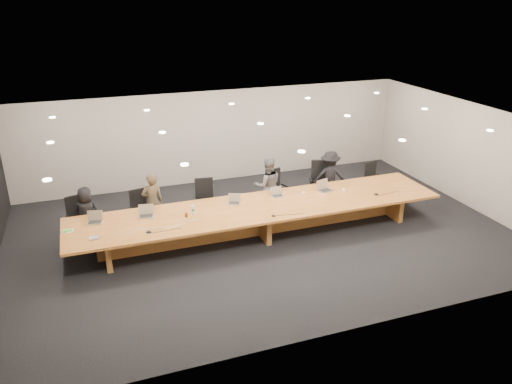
% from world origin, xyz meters
% --- Properties ---
extents(ground, '(12.00, 12.00, 0.00)m').
position_xyz_m(ground, '(0.00, 0.00, 0.00)').
color(ground, black).
rests_on(ground, ground).
extents(back_wall, '(12.00, 0.02, 2.80)m').
position_xyz_m(back_wall, '(0.00, 4.00, 1.40)').
color(back_wall, silver).
rests_on(back_wall, ground).
extents(conference_table, '(9.00, 1.80, 0.75)m').
position_xyz_m(conference_table, '(0.00, 0.00, 0.52)').
color(conference_table, '#995721').
rests_on(conference_table, ground).
extents(chair_far_left, '(0.66, 0.66, 1.05)m').
position_xyz_m(chair_far_left, '(-4.11, 1.30, 0.52)').
color(chair_far_left, black).
rests_on(chair_far_left, ground).
extents(chair_left, '(0.60, 0.60, 1.00)m').
position_xyz_m(chair_left, '(-2.65, 1.33, 0.50)').
color(chair_left, black).
rests_on(chair_left, ground).
extents(chair_mid_left, '(0.64, 0.64, 1.12)m').
position_xyz_m(chair_mid_left, '(-1.04, 1.22, 0.56)').
color(chair_mid_left, black).
rests_on(chair_mid_left, ground).
extents(chair_mid_right, '(0.71, 0.71, 1.13)m').
position_xyz_m(chair_mid_right, '(0.95, 1.22, 0.56)').
color(chair_mid_right, black).
rests_on(chair_mid_right, ground).
extents(chair_right, '(0.77, 0.77, 1.21)m').
position_xyz_m(chair_right, '(2.26, 1.27, 0.60)').
color(chair_right, black).
rests_on(chair_right, ground).
extents(chair_far_right, '(0.63, 0.63, 1.02)m').
position_xyz_m(chair_far_right, '(3.94, 1.19, 0.51)').
color(chair_far_right, black).
rests_on(chair_far_right, ground).
extents(person_a, '(0.73, 0.57, 1.33)m').
position_xyz_m(person_a, '(-3.93, 1.14, 0.66)').
color(person_a, black).
rests_on(person_a, ground).
extents(person_b, '(0.56, 0.41, 1.45)m').
position_xyz_m(person_b, '(-2.37, 1.21, 0.72)').
color(person_b, '#403423').
rests_on(person_b, ground).
extents(person_c, '(0.81, 0.67, 1.52)m').
position_xyz_m(person_c, '(0.64, 1.17, 0.76)').
color(person_c, '#504F52').
rests_on(person_c, ground).
extents(person_d, '(1.08, 0.83, 1.48)m').
position_xyz_m(person_d, '(2.52, 1.26, 0.74)').
color(person_d, black).
rests_on(person_d, ground).
extents(laptop_a, '(0.37, 0.30, 0.26)m').
position_xyz_m(laptop_a, '(-3.78, 0.37, 0.88)').
color(laptop_a, tan).
rests_on(laptop_a, conference_table).
extents(laptop_b, '(0.38, 0.31, 0.27)m').
position_xyz_m(laptop_b, '(-2.65, 0.31, 0.88)').
color(laptop_b, '#BDB191').
rests_on(laptop_b, conference_table).
extents(laptop_c, '(0.36, 0.32, 0.24)m').
position_xyz_m(laptop_c, '(-0.54, 0.35, 0.87)').
color(laptop_c, '#C0AD93').
rests_on(laptop_c, conference_table).
extents(laptop_d, '(0.31, 0.23, 0.23)m').
position_xyz_m(laptop_d, '(0.62, 0.41, 0.87)').
color(laptop_d, '#C2B094').
rests_on(laptop_d, conference_table).
extents(laptop_e, '(0.43, 0.36, 0.29)m').
position_xyz_m(laptop_e, '(1.92, 0.34, 0.89)').
color(laptop_e, '#B8A88C').
rests_on(laptop_e, conference_table).
extents(water_bottle, '(0.07, 0.07, 0.21)m').
position_xyz_m(water_bottle, '(-1.61, 0.10, 0.86)').
color(water_bottle, silver).
rests_on(water_bottle, conference_table).
extents(amber_mug, '(0.09, 0.09, 0.09)m').
position_xyz_m(amber_mug, '(-1.79, 0.00, 0.80)').
color(amber_mug, brown).
rests_on(amber_mug, conference_table).
extents(paper_cup_near, '(0.08, 0.08, 0.09)m').
position_xyz_m(paper_cup_near, '(1.26, 0.27, 0.79)').
color(paper_cup_near, white).
rests_on(paper_cup_near, conference_table).
extents(paper_cup_far, '(0.07, 0.07, 0.08)m').
position_xyz_m(paper_cup_far, '(2.31, 0.12, 0.79)').
color(paper_cup_far, white).
rests_on(paper_cup_far, conference_table).
extents(notepad, '(0.25, 0.22, 0.01)m').
position_xyz_m(notepad, '(-4.35, 0.14, 0.76)').
color(notepad, white).
rests_on(notepad, conference_table).
extents(lime_gadget, '(0.19, 0.12, 0.03)m').
position_xyz_m(lime_gadget, '(-4.35, 0.12, 0.78)').
color(lime_gadget, green).
rests_on(lime_gadget, notepad).
extents(av_box, '(0.20, 0.15, 0.03)m').
position_xyz_m(av_box, '(-3.83, -0.41, 0.76)').
color(av_box, '#BCBCC1').
rests_on(av_box, conference_table).
extents(mic_left, '(0.13, 0.13, 0.03)m').
position_xyz_m(mic_left, '(-2.72, -0.50, 0.77)').
color(mic_left, black).
rests_on(mic_left, conference_table).
extents(mic_center, '(0.12, 0.12, 0.03)m').
position_xyz_m(mic_center, '(0.09, -0.63, 0.76)').
color(mic_center, black).
rests_on(mic_center, conference_table).
extents(mic_right, '(0.15, 0.15, 0.03)m').
position_xyz_m(mic_right, '(3.01, -0.31, 0.77)').
color(mic_right, black).
rests_on(mic_right, conference_table).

